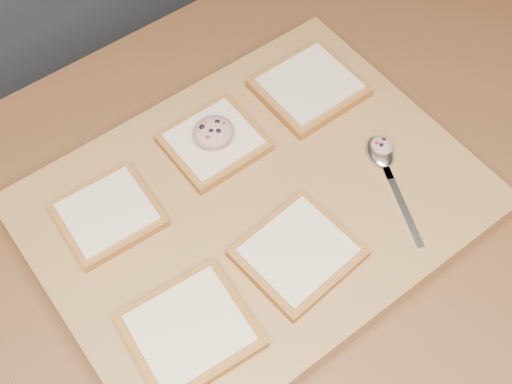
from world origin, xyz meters
TOP-DOWN VIEW (x-y plane):
  - island_counter at (0.00, 0.00)m, footprint 2.00×0.80m
  - cutting_board at (0.03, 0.03)m, footprint 0.52×0.40m
  - bread_far_left at (-0.12, 0.11)m, footprint 0.12×0.11m
  - bread_far_center at (0.04, 0.12)m, footprint 0.11×0.11m
  - bread_far_right at (0.20, 0.12)m, footprint 0.13×0.12m
  - bread_near_left at (-0.12, -0.07)m, footprint 0.14×0.13m
  - bread_near_center at (0.03, -0.06)m, footprint 0.13×0.12m
  - tuna_salad_dollop at (0.04, 0.12)m, footprint 0.05×0.05m
  - spoon at (0.20, -0.03)m, footprint 0.08×0.16m
  - spoon_salad at (0.20, -0.02)m, footprint 0.03×0.03m

SIDE VIEW (x-z plane):
  - island_counter at x=0.00m, z-range 0.00..0.90m
  - cutting_board at x=0.03m, z-range 0.90..0.94m
  - spoon at x=0.20m, z-range 0.94..0.95m
  - bread_far_left at x=-0.12m, z-range 0.94..0.96m
  - bread_far_center at x=0.04m, z-range 0.94..0.96m
  - bread_near_center at x=0.03m, z-range 0.94..0.96m
  - bread_near_left at x=-0.12m, z-range 0.94..0.96m
  - bread_far_right at x=0.20m, z-range 0.94..0.96m
  - spoon_salad at x=0.20m, z-range 0.95..0.97m
  - tuna_salad_dollop at x=0.04m, z-range 0.96..0.98m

